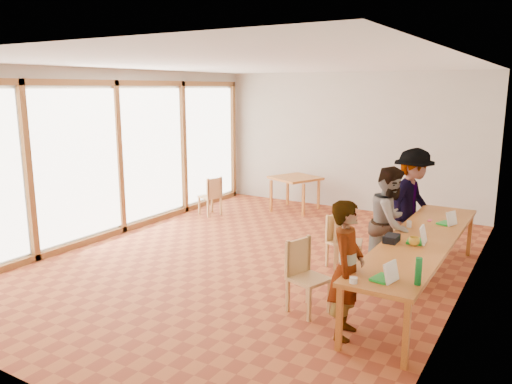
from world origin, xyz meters
TOP-DOWN VIEW (x-y plane):
  - ground at (0.00, 0.00)m, footprint 8.00×8.00m
  - wall_back at (0.00, 4.00)m, footprint 6.00×0.10m
  - wall_front at (0.00, -4.00)m, footprint 6.00×0.10m
  - wall_right at (3.00, 0.00)m, footprint 0.10×8.00m
  - window_wall at (-2.96, 0.00)m, footprint 0.10×8.00m
  - ceiling at (0.00, 0.00)m, footprint 6.00×8.00m
  - communal_table at (2.50, -0.03)m, footprint 0.80×4.00m
  - side_table at (-0.94, 3.20)m, footprint 0.90×0.90m
  - chair_near at (1.42, -1.28)m, footprint 0.52×0.52m
  - chair_mid at (1.28, 0.33)m, footprint 0.49×0.49m
  - chair_far at (1.19, 0.40)m, footprint 0.47×0.47m
  - chair_empty at (1.58, 1.57)m, footprint 0.42×0.42m
  - chair_spare at (-2.23, 1.88)m, footprint 0.49×0.49m
  - person_near at (2.09, -1.62)m, footprint 0.44×0.60m
  - person_mid at (2.00, 0.30)m, footprint 0.63×0.80m
  - person_far at (2.01, 1.46)m, footprint 0.85×1.23m
  - laptop_near at (2.55, -1.69)m, footprint 0.26×0.28m
  - laptop_mid at (2.52, -0.24)m, footprint 0.24×0.28m
  - laptop_far at (2.68, 0.85)m, footprint 0.27×0.29m
  - yellow_mug at (2.49, -0.38)m, footprint 0.16×0.16m
  - green_bottle at (2.84, -1.64)m, footprint 0.07×0.07m
  - clear_glass at (2.23, 0.43)m, footprint 0.07×0.07m
  - condiment_cup at (2.28, -1.92)m, footprint 0.08×0.08m
  - pink_phone at (2.40, 0.92)m, footprint 0.05×0.10m
  - black_pouch at (2.21, -0.38)m, footprint 0.16×0.26m

SIDE VIEW (x-z plane):
  - ground at x=0.00m, z-range 0.00..0.00m
  - chair_far at x=1.19m, z-range 0.28..0.70m
  - chair_spare at x=-2.23m, z-range 0.29..0.72m
  - chair_mid at x=1.28m, z-range 0.30..0.75m
  - chair_empty at x=1.58m, z-range 0.30..0.77m
  - chair_near at x=1.42m, z-range 0.31..0.78m
  - side_table at x=-0.94m, z-range 0.29..1.04m
  - communal_table at x=2.50m, z-range 0.33..1.08m
  - pink_phone at x=2.40m, z-range 0.75..0.76m
  - person_near at x=2.09m, z-range 0.00..1.52m
  - condiment_cup at x=2.28m, z-range 0.75..0.81m
  - clear_glass at x=2.23m, z-range 0.75..0.84m
  - black_pouch at x=2.21m, z-range 0.75..0.84m
  - yellow_mug at x=2.49m, z-range 0.75..0.86m
  - person_mid at x=2.00m, z-range 0.00..1.61m
  - laptop_far at x=2.68m, z-range 0.71..0.91m
  - laptop_near at x=2.55m, z-range 0.70..0.91m
  - laptop_mid at x=2.52m, z-range 0.70..0.92m
  - person_far at x=2.01m, z-range 0.00..1.74m
  - green_bottle at x=2.84m, z-range 0.75..1.03m
  - wall_back at x=0.00m, z-range 0.00..3.00m
  - wall_front at x=0.00m, z-range 0.00..3.00m
  - wall_right at x=3.00m, z-range 0.00..3.00m
  - window_wall at x=-2.96m, z-range 0.00..3.00m
  - ceiling at x=0.00m, z-range 3.00..3.04m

